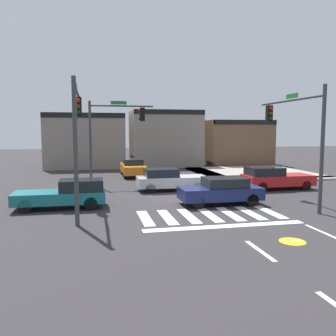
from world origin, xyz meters
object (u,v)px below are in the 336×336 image
object	(u,v)px
traffic_signal_southeast	(296,125)
car_navy	(221,191)
car_teal	(66,194)
car_orange	(133,167)
traffic_signal_southwest	(77,122)
car_silver	(169,179)
car_red	(274,178)
traffic_signal_northwest	(113,127)

from	to	relation	value
traffic_signal_southeast	car_navy	distance (m)	5.09
car_teal	car_orange	size ratio (longest dim) A/B	0.93
car_teal	car_orange	world-z (taller)	car_orange
traffic_signal_southwest	car_orange	bearing A→B (deg)	-16.43
car_teal	car_navy	distance (m)	7.94
car_teal	car_silver	size ratio (longest dim) A/B	0.99
car_red	car_silver	xyz separation A→B (m)	(-6.92, 0.89, -0.03)
traffic_signal_southwest	car_navy	world-z (taller)	traffic_signal_southwest
traffic_signal_southwest	car_teal	world-z (taller)	traffic_signal_southwest
car_teal	car_silver	distance (m)	7.34
traffic_signal_southeast	car_navy	world-z (taller)	traffic_signal_southeast
car_navy	traffic_signal_southeast	bearing A→B (deg)	168.57
car_red	traffic_signal_northwest	bearing A→B (deg)	158.18
car_red	car_navy	size ratio (longest dim) A/B	1.07
car_orange	car_red	bearing A→B (deg)	43.54
traffic_signal_southwest	car_navy	size ratio (longest dim) A/B	1.41
traffic_signal_northwest	car_orange	world-z (taller)	traffic_signal_northwest
traffic_signal_southeast	car_orange	distance (m)	15.53
traffic_signal_southeast	car_silver	distance (m)	8.48
car_red	car_silver	distance (m)	6.98
traffic_signal_southeast	car_teal	distance (m)	12.20
car_orange	car_silver	world-z (taller)	car_orange
car_silver	traffic_signal_southeast	bearing A→B (deg)	-45.37
car_red	car_teal	bearing A→B (deg)	-166.63
car_navy	car_orange	xyz separation A→B (m)	(-3.22, 12.72, 0.03)
traffic_signal_southeast	car_red	xyz separation A→B (m)	(1.46, 4.64, -3.37)
car_teal	car_red	bearing A→B (deg)	-166.63
traffic_signal_southeast	car_teal	world-z (taller)	traffic_signal_southeast
car_navy	car_silver	distance (m)	5.09
traffic_signal_northwest	car_teal	bearing A→B (deg)	-111.22
car_teal	car_silver	bearing A→B (deg)	-146.96
car_red	traffic_signal_southeast	bearing A→B (deg)	-107.46
traffic_signal_southeast	car_red	bearing A→B (deg)	-17.46
traffic_signal_northwest	car_navy	xyz separation A→B (m)	(5.10, -8.00, -3.40)
car_teal	car_navy	world-z (taller)	car_teal
car_navy	traffic_signal_southwest	bearing A→B (deg)	6.45
car_teal	traffic_signal_southeast	bearing A→B (deg)	172.50
traffic_signal_southwest	car_silver	size ratio (longest dim) A/B	1.34
traffic_signal_northwest	car_teal	world-z (taller)	traffic_signal_northwest
traffic_signal_southwest	traffic_signal_northwest	bearing A→B (deg)	-13.52
car_navy	car_silver	world-z (taller)	car_silver
traffic_signal_northwest	traffic_signal_southeast	bearing A→B (deg)	-44.80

